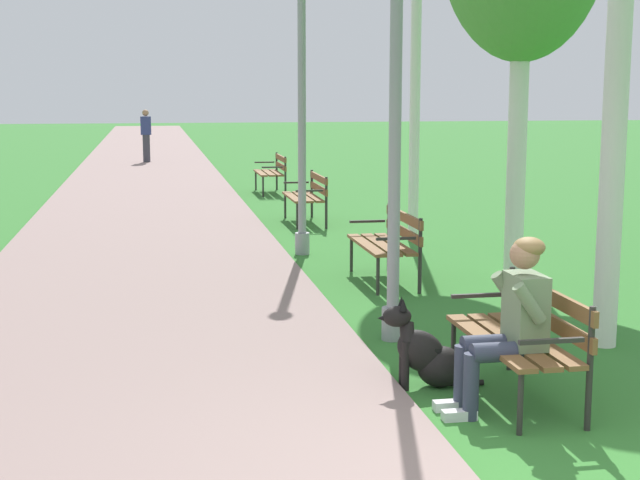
{
  "coord_description": "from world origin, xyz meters",
  "views": [
    {
      "loc": [
        -2.06,
        -4.61,
        2.25
      ],
      "look_at": [
        -0.56,
        3.58,
        0.9
      ],
      "focal_mm": 52.05,
      "sensor_mm": 36.0,
      "label": 1
    }
  ],
  "objects_px": {
    "park_bench_far": "(308,193)",
    "lamp_post_near": "(396,86)",
    "park_bench_furthest": "(273,170)",
    "park_bench_near": "(524,331)",
    "dog_black": "(427,354)",
    "pedestrian_distant": "(146,136)",
    "person_seated_on_near_bench": "(510,318)",
    "park_bench_mid": "(389,239)",
    "lamp_post_mid": "(302,100)"
  },
  "relations": [
    {
      "from": "park_bench_far",
      "to": "lamp_post_near",
      "type": "height_order",
      "value": "lamp_post_near"
    },
    {
      "from": "park_bench_far",
      "to": "park_bench_furthest",
      "type": "height_order",
      "value": "same"
    },
    {
      "from": "park_bench_near",
      "to": "park_bench_furthest",
      "type": "height_order",
      "value": "same"
    },
    {
      "from": "dog_black",
      "to": "lamp_post_near",
      "type": "distance_m",
      "value": 2.45
    },
    {
      "from": "lamp_post_near",
      "to": "pedestrian_distant",
      "type": "height_order",
      "value": "lamp_post_near"
    },
    {
      "from": "dog_black",
      "to": "pedestrian_distant",
      "type": "height_order",
      "value": "pedestrian_distant"
    },
    {
      "from": "park_bench_furthest",
      "to": "dog_black",
      "type": "distance_m",
      "value": 13.61
    },
    {
      "from": "person_seated_on_near_bench",
      "to": "dog_black",
      "type": "relative_size",
      "value": 1.5
    },
    {
      "from": "park_bench_mid",
      "to": "pedestrian_distant",
      "type": "bearing_deg",
      "value": 98.67
    },
    {
      "from": "park_bench_near",
      "to": "dog_black",
      "type": "xyz_separation_m",
      "value": [
        -0.61,
        0.38,
        -0.25
      ]
    },
    {
      "from": "pedestrian_distant",
      "to": "park_bench_far",
      "type": "bearing_deg",
      "value": -78.7
    },
    {
      "from": "lamp_post_mid",
      "to": "park_bench_far",
      "type": "bearing_deg",
      "value": 78.8
    },
    {
      "from": "person_seated_on_near_bench",
      "to": "lamp_post_near",
      "type": "bearing_deg",
      "value": 98.86
    },
    {
      "from": "person_seated_on_near_bench",
      "to": "lamp_post_near",
      "type": "relative_size",
      "value": 0.28
    },
    {
      "from": "park_bench_mid",
      "to": "lamp_post_near",
      "type": "height_order",
      "value": "lamp_post_near"
    },
    {
      "from": "park_bench_near",
      "to": "park_bench_mid",
      "type": "height_order",
      "value": "same"
    },
    {
      "from": "lamp_post_near",
      "to": "pedestrian_distant",
      "type": "xyz_separation_m",
      "value": [
        -2.25,
        21.25,
        -1.45
      ]
    },
    {
      "from": "person_seated_on_near_bench",
      "to": "lamp_post_mid",
      "type": "distance_m",
      "value": 6.71
    },
    {
      "from": "park_bench_near",
      "to": "lamp_post_mid",
      "type": "relative_size",
      "value": 0.37
    },
    {
      "from": "park_bench_far",
      "to": "park_bench_mid",
      "type": "bearing_deg",
      "value": -88.69
    },
    {
      "from": "park_bench_far",
      "to": "park_bench_furthest",
      "type": "distance_m",
      "value": 4.71
    },
    {
      "from": "park_bench_furthest",
      "to": "person_seated_on_near_bench",
      "type": "distance_m",
      "value": 14.23
    },
    {
      "from": "park_bench_near",
      "to": "lamp_post_mid",
      "type": "distance_m",
      "value": 6.52
    },
    {
      "from": "pedestrian_distant",
      "to": "park_bench_near",
      "type": "bearing_deg",
      "value": -83.14
    },
    {
      "from": "park_bench_mid",
      "to": "dog_black",
      "type": "xyz_separation_m",
      "value": [
        -0.7,
        -3.88,
        -0.25
      ]
    },
    {
      "from": "park_bench_far",
      "to": "pedestrian_distant",
      "type": "relative_size",
      "value": 0.91
    },
    {
      "from": "park_bench_near",
      "to": "dog_black",
      "type": "distance_m",
      "value": 0.76
    },
    {
      "from": "park_bench_near",
      "to": "park_bench_mid",
      "type": "xyz_separation_m",
      "value": [
        0.09,
        4.27,
        0.0
      ]
    },
    {
      "from": "lamp_post_near",
      "to": "pedestrian_distant",
      "type": "bearing_deg",
      "value": 96.03
    },
    {
      "from": "lamp_post_mid",
      "to": "pedestrian_distant",
      "type": "relative_size",
      "value": 2.47
    },
    {
      "from": "park_bench_furthest",
      "to": "pedestrian_distant",
      "type": "relative_size",
      "value": 0.91
    },
    {
      "from": "lamp_post_near",
      "to": "lamp_post_mid",
      "type": "distance_m",
      "value": 4.54
    },
    {
      "from": "person_seated_on_near_bench",
      "to": "pedestrian_distant",
      "type": "relative_size",
      "value": 0.76
    },
    {
      "from": "park_bench_far",
      "to": "lamp_post_mid",
      "type": "xyz_separation_m",
      "value": [
        -0.59,
        -2.98,
        1.6
      ]
    },
    {
      "from": "park_bench_near",
      "to": "lamp_post_near",
      "type": "distance_m",
      "value": 2.55
    },
    {
      "from": "park_bench_near",
      "to": "park_bench_mid",
      "type": "relative_size",
      "value": 1.0
    },
    {
      "from": "park_bench_near",
      "to": "lamp_post_mid",
      "type": "xyz_separation_m",
      "value": [
        -0.61,
        6.29,
        1.6
      ]
    },
    {
      "from": "park_bench_far",
      "to": "dog_black",
      "type": "xyz_separation_m",
      "value": [
        -0.59,
        -8.89,
        -0.25
      ]
    },
    {
      "from": "dog_black",
      "to": "lamp_post_mid",
      "type": "bearing_deg",
      "value": 90.01
    },
    {
      "from": "park_bench_near",
      "to": "person_seated_on_near_bench",
      "type": "distance_m",
      "value": 0.37
    },
    {
      "from": "lamp_post_mid",
      "to": "pedestrian_distant",
      "type": "distance_m",
      "value": 16.9
    },
    {
      "from": "park_bench_furthest",
      "to": "pedestrian_distant",
      "type": "height_order",
      "value": "pedestrian_distant"
    },
    {
      "from": "dog_black",
      "to": "pedestrian_distant",
      "type": "bearing_deg",
      "value": 95.44
    },
    {
      "from": "person_seated_on_near_bench",
      "to": "pedestrian_distant",
      "type": "xyz_separation_m",
      "value": [
        -2.56,
        23.25,
        0.16
      ]
    },
    {
      "from": "park_bench_furthest",
      "to": "person_seated_on_near_bench",
      "type": "xyz_separation_m",
      "value": [
        -0.19,
        -14.23,
        0.17
      ]
    },
    {
      "from": "park_bench_near",
      "to": "park_bench_mid",
      "type": "distance_m",
      "value": 4.27
    },
    {
      "from": "park_bench_furthest",
      "to": "lamp_post_near",
      "type": "relative_size",
      "value": 0.34
    },
    {
      "from": "lamp_post_mid",
      "to": "park_bench_mid",
      "type": "bearing_deg",
      "value": -70.85
    },
    {
      "from": "park_bench_furthest",
      "to": "person_seated_on_near_bench",
      "type": "height_order",
      "value": "person_seated_on_near_bench"
    },
    {
      "from": "dog_black",
      "to": "lamp_post_near",
      "type": "height_order",
      "value": "lamp_post_near"
    }
  ]
}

